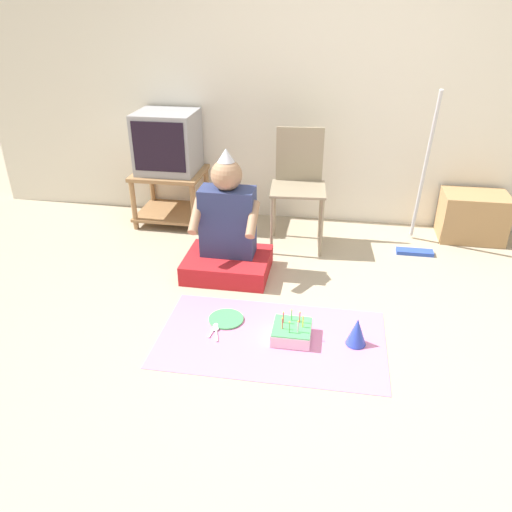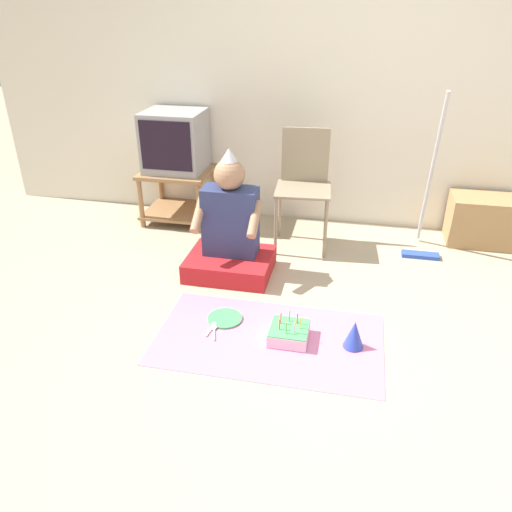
{
  "view_description": "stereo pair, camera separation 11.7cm",
  "coord_description": "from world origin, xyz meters",
  "px_view_note": "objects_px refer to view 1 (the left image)",
  "views": [
    {
      "loc": [
        -0.06,
        -2.16,
        1.79
      ],
      "look_at": [
        -0.51,
        0.56,
        0.35
      ],
      "focal_mm": 35.0,
      "sensor_mm": 36.0,
      "label": 1
    },
    {
      "loc": [
        0.06,
        -2.14,
        1.79
      ],
      "look_at": [
        -0.51,
        0.56,
        0.35
      ],
      "focal_mm": 35.0,
      "sensor_mm": 36.0,
      "label": 2
    }
  ],
  "objects_px": {
    "dust_mop": "(420,207)",
    "party_hat_blue": "(357,332)",
    "person_seated": "(227,235)",
    "birthday_cake": "(292,332)",
    "cardboard_box_stack": "(472,216)",
    "paper_plate": "(226,319)",
    "tv": "(168,142)",
    "folding_chair": "(299,179)"
  },
  "relations": [
    {
      "from": "folding_chair",
      "to": "dust_mop",
      "type": "bearing_deg",
      "value": 0.06
    },
    {
      "from": "folding_chair",
      "to": "person_seated",
      "type": "relative_size",
      "value": 1.0
    },
    {
      "from": "party_hat_blue",
      "to": "paper_plate",
      "type": "xyz_separation_m",
      "value": [
        -0.79,
        0.11,
        -0.08
      ]
    },
    {
      "from": "tv",
      "to": "person_seated",
      "type": "height_order",
      "value": "tv"
    },
    {
      "from": "tv",
      "to": "party_hat_blue",
      "type": "bearing_deg",
      "value": -44.54
    },
    {
      "from": "folding_chair",
      "to": "cardboard_box_stack",
      "type": "xyz_separation_m",
      "value": [
        1.41,
        0.29,
        -0.34
      ]
    },
    {
      "from": "cardboard_box_stack",
      "to": "party_hat_blue",
      "type": "xyz_separation_m",
      "value": [
        -0.94,
        -1.61,
        -0.1
      ]
    },
    {
      "from": "tv",
      "to": "paper_plate",
      "type": "relative_size",
      "value": 2.3
    },
    {
      "from": "cardboard_box_stack",
      "to": "dust_mop",
      "type": "height_order",
      "value": "dust_mop"
    },
    {
      "from": "birthday_cake",
      "to": "party_hat_blue",
      "type": "distance_m",
      "value": 0.37
    },
    {
      "from": "tv",
      "to": "cardboard_box_stack",
      "type": "height_order",
      "value": "tv"
    },
    {
      "from": "folding_chair",
      "to": "birthday_cake",
      "type": "xyz_separation_m",
      "value": [
        0.1,
        -1.32,
        -0.49
      ]
    },
    {
      "from": "cardboard_box_stack",
      "to": "paper_plate",
      "type": "xyz_separation_m",
      "value": [
        -1.73,
        -1.5,
        -0.18
      ]
    },
    {
      "from": "dust_mop",
      "to": "party_hat_blue",
      "type": "bearing_deg",
      "value": -109.56
    },
    {
      "from": "birthday_cake",
      "to": "paper_plate",
      "type": "distance_m",
      "value": 0.44
    },
    {
      "from": "birthday_cake",
      "to": "party_hat_blue",
      "type": "xyz_separation_m",
      "value": [
        0.37,
        0.01,
        0.04
      ]
    },
    {
      "from": "person_seated",
      "to": "dust_mop",
      "type": "bearing_deg",
      "value": 23.48
    },
    {
      "from": "dust_mop",
      "to": "birthday_cake",
      "type": "height_order",
      "value": "dust_mop"
    },
    {
      "from": "tv",
      "to": "folding_chair",
      "type": "bearing_deg",
      "value": -12.53
    },
    {
      "from": "birthday_cake",
      "to": "folding_chair",
      "type": "bearing_deg",
      "value": 94.2
    },
    {
      "from": "tv",
      "to": "dust_mop",
      "type": "bearing_deg",
      "value": -6.89
    },
    {
      "from": "birthday_cake",
      "to": "paper_plate",
      "type": "height_order",
      "value": "birthday_cake"
    },
    {
      "from": "tv",
      "to": "dust_mop",
      "type": "xyz_separation_m",
      "value": [
        2.06,
        -0.25,
        -0.34
      ]
    },
    {
      "from": "cardboard_box_stack",
      "to": "paper_plate",
      "type": "bearing_deg",
      "value": -139.15
    },
    {
      "from": "person_seated",
      "to": "birthday_cake",
      "type": "distance_m",
      "value": 0.94
    },
    {
      "from": "tv",
      "to": "paper_plate",
      "type": "distance_m",
      "value": 1.8
    },
    {
      "from": "dust_mop",
      "to": "tv",
      "type": "bearing_deg",
      "value": 173.11
    },
    {
      "from": "folding_chair",
      "to": "paper_plate",
      "type": "distance_m",
      "value": 1.35
    },
    {
      "from": "person_seated",
      "to": "paper_plate",
      "type": "height_order",
      "value": "person_seated"
    },
    {
      "from": "cardboard_box_stack",
      "to": "person_seated",
      "type": "height_order",
      "value": "person_seated"
    },
    {
      "from": "birthday_cake",
      "to": "party_hat_blue",
      "type": "bearing_deg",
      "value": 0.98
    },
    {
      "from": "person_seated",
      "to": "birthday_cake",
      "type": "xyz_separation_m",
      "value": [
        0.54,
        -0.73,
        -0.24
      ]
    },
    {
      "from": "dust_mop",
      "to": "person_seated",
      "type": "xyz_separation_m",
      "value": [
        -1.38,
        -0.6,
        -0.07
      ]
    },
    {
      "from": "birthday_cake",
      "to": "paper_plate",
      "type": "xyz_separation_m",
      "value": [
        -0.42,
        0.12,
        -0.04
      ]
    },
    {
      "from": "tv",
      "to": "paper_plate",
      "type": "xyz_separation_m",
      "value": [
        0.8,
        -1.46,
        -0.7
      ]
    },
    {
      "from": "dust_mop",
      "to": "paper_plate",
      "type": "relative_size",
      "value": 5.71
    },
    {
      "from": "tv",
      "to": "person_seated",
      "type": "bearing_deg",
      "value": -50.99
    },
    {
      "from": "party_hat_blue",
      "to": "birthday_cake",
      "type": "bearing_deg",
      "value": -179.02
    },
    {
      "from": "tv",
      "to": "birthday_cake",
      "type": "height_order",
      "value": "tv"
    },
    {
      "from": "party_hat_blue",
      "to": "cardboard_box_stack",
      "type": "bearing_deg",
      "value": 59.67
    },
    {
      "from": "cardboard_box_stack",
      "to": "person_seated",
      "type": "distance_m",
      "value": 2.05
    },
    {
      "from": "party_hat_blue",
      "to": "tv",
      "type": "bearing_deg",
      "value": 135.46
    }
  ]
}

